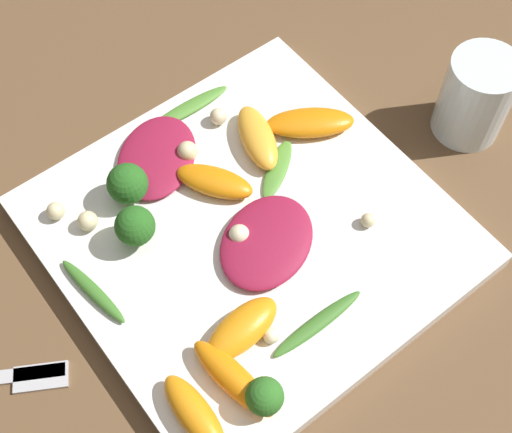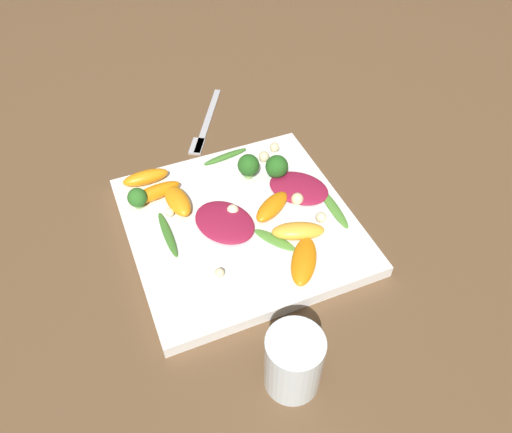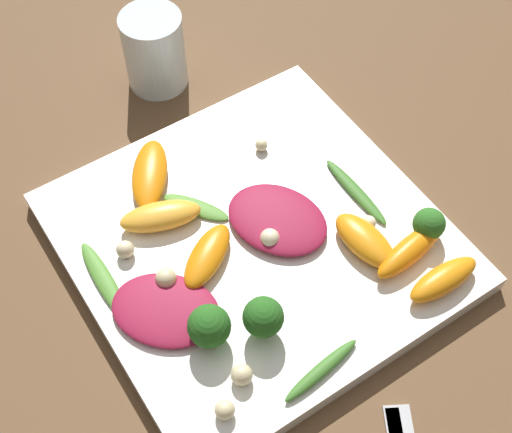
# 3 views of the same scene
# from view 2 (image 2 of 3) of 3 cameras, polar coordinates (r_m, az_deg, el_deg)

# --- Properties ---
(ground_plane) EXTENTS (2.40, 2.40, 0.00)m
(ground_plane) POSITION_cam_2_polar(r_m,az_deg,el_deg) (0.72, -1.79, -1.48)
(ground_plane) COLOR brown
(plate) EXTENTS (0.31, 0.31, 0.02)m
(plate) POSITION_cam_2_polar(r_m,az_deg,el_deg) (0.71, -1.81, -0.97)
(plate) COLOR white
(plate) RESTS_ON ground_plane
(drinking_glass) EXTENTS (0.06, 0.06, 0.08)m
(drinking_glass) POSITION_cam_2_polar(r_m,az_deg,el_deg) (0.56, 4.31, -16.24)
(drinking_glass) COLOR silver
(drinking_glass) RESTS_ON ground_plane
(fork) EXTENTS (0.17, 0.11, 0.01)m
(fork) POSITION_cam_2_polar(r_m,az_deg,el_deg) (0.90, -5.79, 10.23)
(fork) COLOR #B2B2B7
(fork) RESTS_ON ground_plane
(radicchio_leaf_0) EXTENTS (0.11, 0.10, 0.01)m
(radicchio_leaf_0) POSITION_cam_2_polar(r_m,az_deg,el_deg) (0.69, -3.48, -0.89)
(radicchio_leaf_0) COLOR maroon
(radicchio_leaf_0) RESTS_ON plate
(radicchio_leaf_1) EXTENTS (0.11, 0.11, 0.01)m
(radicchio_leaf_1) POSITION_cam_2_polar(r_m,az_deg,el_deg) (0.75, 4.90, 3.28)
(radicchio_leaf_1) COLOR maroon
(radicchio_leaf_1) RESTS_ON plate
(orange_segment_0) EXTENTS (0.03, 0.08, 0.02)m
(orange_segment_0) POSITION_cam_2_polar(r_m,az_deg,el_deg) (0.74, -11.50, 2.70)
(orange_segment_0) COLOR orange
(orange_segment_0) RESTS_ON plate
(orange_segment_1) EXTENTS (0.07, 0.04, 0.02)m
(orange_segment_1) POSITION_cam_2_polar(r_m,az_deg,el_deg) (0.73, -8.93, 1.81)
(orange_segment_1) COLOR orange
(orange_segment_1) RESTS_ON plate
(orange_segment_2) EXTENTS (0.08, 0.07, 0.02)m
(orange_segment_2) POSITION_cam_2_polar(r_m,az_deg,el_deg) (0.65, 5.49, -5.08)
(orange_segment_2) COLOR orange
(orange_segment_2) RESTS_ON plate
(orange_segment_3) EXTENTS (0.05, 0.08, 0.02)m
(orange_segment_3) POSITION_cam_2_polar(r_m,az_deg,el_deg) (0.68, 4.84, -1.66)
(orange_segment_3) COLOR #FCAD33
(orange_segment_3) RESTS_ON plate
(orange_segment_4) EXTENTS (0.06, 0.07, 0.02)m
(orange_segment_4) POSITION_cam_2_polar(r_m,az_deg,el_deg) (0.71, 1.74, 1.30)
(orange_segment_4) COLOR orange
(orange_segment_4) RESTS_ON plate
(orange_segment_5) EXTENTS (0.02, 0.07, 0.02)m
(orange_segment_5) POSITION_cam_2_polar(r_m,az_deg,el_deg) (0.77, -12.50, 4.38)
(orange_segment_5) COLOR orange
(orange_segment_5) RESTS_ON plate
(broccoli_floret_0) EXTENTS (0.03, 0.03, 0.04)m
(broccoli_floret_0) POSITION_cam_2_polar(r_m,az_deg,el_deg) (0.75, 2.40, 5.70)
(broccoli_floret_0) COLOR #7A9E51
(broccoli_floret_0) RESTS_ON plate
(broccoli_floret_1) EXTENTS (0.03, 0.03, 0.03)m
(broccoli_floret_1) POSITION_cam_2_polar(r_m,az_deg,el_deg) (0.73, -13.40, 2.08)
(broccoli_floret_1) COLOR #84AD5B
(broccoli_floret_1) RESTS_ON plate
(broccoli_floret_2) EXTENTS (0.03, 0.03, 0.04)m
(broccoli_floret_2) POSITION_cam_2_polar(r_m,az_deg,el_deg) (0.75, -0.87, 5.85)
(broccoli_floret_2) COLOR #84AD5B
(broccoli_floret_2) RESTS_ON plate
(arugula_sprig_0) EXTENTS (0.06, 0.05, 0.00)m
(arugula_sprig_0) POSITION_cam_2_polar(r_m,az_deg,el_deg) (0.68, 2.14, -2.68)
(arugula_sprig_0) COLOR #518E33
(arugula_sprig_0) RESTS_ON plate
(arugula_sprig_1) EXTENTS (0.09, 0.01, 0.01)m
(arugula_sprig_1) POSITION_cam_2_polar(r_m,az_deg,el_deg) (0.69, -10.06, -1.99)
(arugula_sprig_1) COLOR #3D7528
(arugula_sprig_1) RESTS_ON plate
(arugula_sprig_2) EXTENTS (0.09, 0.02, 0.01)m
(arugula_sprig_2) POSITION_cam_2_polar(r_m,az_deg,el_deg) (0.73, 8.86, 1.01)
(arugula_sprig_2) COLOR #518E33
(arugula_sprig_2) RESTS_ON plate
(arugula_sprig_3) EXTENTS (0.02, 0.08, 0.01)m
(arugula_sprig_3) POSITION_cam_2_polar(r_m,az_deg,el_deg) (0.80, -3.53, 6.86)
(arugula_sprig_3) COLOR #3D7528
(arugula_sprig_3) RESTS_ON plate
(macadamia_nut_0) EXTENTS (0.02, 0.02, 0.02)m
(macadamia_nut_0) POSITION_cam_2_polar(r_m,az_deg,el_deg) (0.72, 4.82, 1.91)
(macadamia_nut_0) COLOR beige
(macadamia_nut_0) RESTS_ON plate
(macadamia_nut_1) EXTENTS (0.01, 0.01, 0.01)m
(macadamia_nut_1) POSITION_cam_2_polar(r_m,az_deg,el_deg) (0.64, -4.17, -6.40)
(macadamia_nut_1) COLOR beige
(macadamia_nut_1) RESTS_ON plate
(macadamia_nut_2) EXTENTS (0.02, 0.02, 0.02)m
(macadamia_nut_2) POSITION_cam_2_polar(r_m,az_deg,el_deg) (0.79, 0.92, 6.86)
(macadamia_nut_2) COLOR beige
(macadamia_nut_2) RESTS_ON plate
(macadamia_nut_3) EXTENTS (0.02, 0.02, 0.02)m
(macadamia_nut_3) POSITION_cam_2_polar(r_m,az_deg,el_deg) (0.70, 7.44, -0.10)
(macadamia_nut_3) COLOR beige
(macadamia_nut_3) RESTS_ON plate
(macadamia_nut_4) EXTENTS (0.02, 0.02, 0.02)m
(macadamia_nut_4) POSITION_cam_2_polar(r_m,az_deg,el_deg) (0.81, 2.13, 7.92)
(macadamia_nut_4) COLOR beige
(macadamia_nut_4) RESTS_ON plate
(macadamia_nut_5) EXTENTS (0.02, 0.02, 0.02)m
(macadamia_nut_5) POSITION_cam_2_polar(r_m,az_deg,el_deg) (0.71, -2.68, 0.70)
(macadamia_nut_5) COLOR beige
(macadamia_nut_5) RESTS_ON plate
(macadamia_nut_6) EXTENTS (0.01, 0.01, 0.01)m
(macadamia_nut_6) POSITION_cam_2_polar(r_m,az_deg,el_deg) (0.72, -9.85, 0.46)
(macadamia_nut_6) COLOR beige
(macadamia_nut_6) RESTS_ON plate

